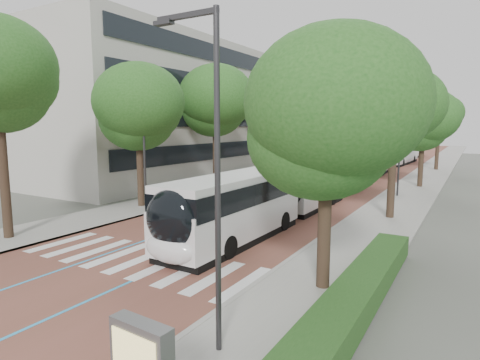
{
  "coord_description": "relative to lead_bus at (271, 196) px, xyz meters",
  "views": [
    {
      "loc": [
        11.89,
        -10.59,
        5.54
      ],
      "look_at": [
        0.24,
        9.1,
        2.4
      ],
      "focal_mm": 30.0,
      "sensor_mm": 36.0,
      "label": 1
    }
  ],
  "objects": [
    {
      "name": "kerb_right",
      "position": [
        3.4,
        30.83,
        -1.57
      ],
      "size": [
        0.2,
        140.0,
        0.14
      ],
      "primitive_type": "cube",
      "color": "gray",
      "rests_on": "ground"
    },
    {
      "name": "lane_line_left",
      "position": [
        -3.8,
        30.83,
        -1.6
      ],
      "size": [
        0.12,
        126.0,
        0.01
      ],
      "primitive_type": "cube",
      "color": "#2A99D5",
      "rests_on": "road"
    },
    {
      "name": "bus_queued_2",
      "position": [
        0.2,
        41.26,
        -0.0
      ],
      "size": [
        3.22,
        12.52,
        3.2
      ],
      "rotation": [
        0.0,
        0.0,
        -0.06
      ],
      "color": "silver",
      "rests_on": "ground"
    },
    {
      "name": "lamp_post_left",
      "position": [
        -8.3,
        -1.17,
        2.49
      ],
      "size": [
        0.14,
        0.14,
        8.0
      ],
      "primitive_type": "cylinder",
      "color": "#303033",
      "rests_on": "sidewalk_left"
    },
    {
      "name": "bus_queued_0",
      "position": [
        -0.27,
        16.61,
        -0.0
      ],
      "size": [
        2.82,
        12.45,
        3.2
      ],
      "rotation": [
        0.0,
        0.0,
        0.02
      ],
      "color": "silver",
      "rests_on": "ground"
    },
    {
      "name": "lane_line_right",
      "position": [
        -0.6,
        30.83,
        -1.6
      ],
      "size": [
        0.12,
        126.0,
        0.01
      ],
      "primitive_type": "cube",
      "color": "#2A99D5",
      "rests_on": "road"
    },
    {
      "name": "bus_queued_1",
      "position": [
        -0.39,
        29.2,
        -0.0
      ],
      "size": [
        2.95,
        12.48,
        3.2
      ],
      "rotation": [
        0.0,
        0.0,
        0.03
      ],
      "color": "silver",
      "rests_on": "ground"
    },
    {
      "name": "zebra_crossing",
      "position": [
        -2.0,
        -8.17,
        -1.6
      ],
      "size": [
        10.55,
        3.6,
        0.01
      ],
      "color": "silver",
      "rests_on": "ground"
    },
    {
      "name": "sidewalk_left",
      "position": [
        -9.7,
        30.83,
        -1.57
      ],
      "size": [
        4.0,
        140.0,
        0.12
      ],
      "primitive_type": "cube",
      "color": "gray",
      "rests_on": "ground"
    },
    {
      "name": "trees_right",
      "position": [
        5.5,
        10.87,
        4.25
      ],
      "size": [
        5.71,
        47.29,
        8.49
      ],
      "color": "black",
      "rests_on": "ground"
    },
    {
      "name": "hedge",
      "position": [
        6.9,
        -9.17,
        -1.11
      ],
      "size": [
        1.2,
        14.0,
        0.8
      ],
      "primitive_type": "cube",
      "color": "#1C4618",
      "rests_on": "sidewalk_right"
    },
    {
      "name": "office_building",
      "position": [
        -21.67,
        18.83,
        5.37
      ],
      "size": [
        18.11,
        40.0,
        14.0
      ],
      "color": "#A4A098",
      "rests_on": "ground"
    },
    {
      "name": "ground",
      "position": [
        -2.2,
        -9.17,
        -1.63
      ],
      "size": [
        160.0,
        160.0,
        0.0
      ],
      "primitive_type": "plane",
      "color": "#51544C",
      "rests_on": "ground"
    },
    {
      "name": "lead_bus",
      "position": [
        0.0,
        0.0,
        0.0
      ],
      "size": [
        2.76,
        18.43,
        3.2
      ],
      "rotation": [
        0.0,
        0.0,
        -0.01
      ],
      "color": "black",
      "rests_on": "ground"
    },
    {
      "name": "bus_queued_3",
      "position": [
        -0.04,
        54.82,
        -0.0
      ],
      "size": [
        2.85,
        12.46,
        3.2
      ],
      "rotation": [
        0.0,
        0.0,
        -0.03
      ],
      "color": "silver",
      "rests_on": "ground"
    },
    {
      "name": "road",
      "position": [
        -2.2,
        30.83,
        -1.62
      ],
      "size": [
        11.0,
        140.0,
        0.02
      ],
      "primitive_type": "cube",
      "color": "brown",
      "rests_on": "ground"
    },
    {
      "name": "streetlight_near",
      "position": [
        4.42,
        -12.17,
        3.19
      ],
      "size": [
        1.82,
        0.2,
        8.0
      ],
      "color": "#303033",
      "rests_on": "sidewalk_right"
    },
    {
      "name": "sidewalk_right",
      "position": [
        5.3,
        30.83,
        -1.57
      ],
      "size": [
        4.0,
        140.0,
        0.12
      ],
      "primitive_type": "cube",
      "color": "gray",
      "rests_on": "ground"
    },
    {
      "name": "kerb_left",
      "position": [
        -7.8,
        30.83,
        -1.57
      ],
      "size": [
        0.2,
        140.0,
        0.14
      ],
      "primitive_type": "cube",
      "color": "gray",
      "rests_on": "ground"
    },
    {
      "name": "trees_left",
      "position": [
        -9.7,
        16.05,
        5.45
      ],
      "size": [
        6.36,
        60.68,
        10.06
      ],
      "color": "black",
      "rests_on": "ground"
    },
    {
      "name": "streetlight_far",
      "position": [
        4.42,
        12.83,
        3.19
      ],
      "size": [
        1.82,
        0.2,
        8.0
      ],
      "color": "#303033",
      "rests_on": "sidewalk_right"
    }
  ]
}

